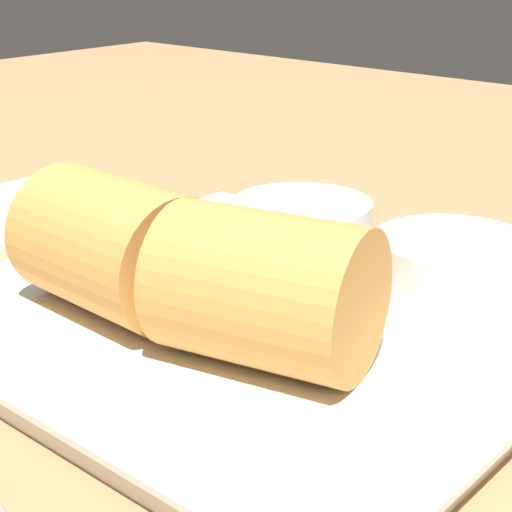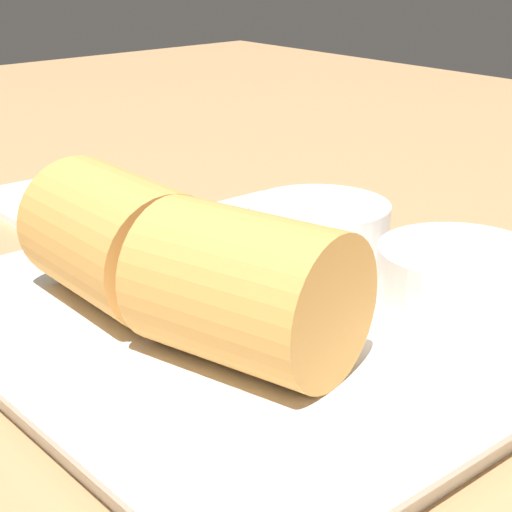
{
  "view_description": "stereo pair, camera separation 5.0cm",
  "coord_description": "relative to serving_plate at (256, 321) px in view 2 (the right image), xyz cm",
  "views": [
    {
      "loc": [
        19.5,
        -27.77,
        19.42
      ],
      "look_at": [
        -3.68,
        -1.14,
        5.92
      ],
      "focal_mm": 60.0,
      "sensor_mm": 36.0,
      "label": 1
    },
    {
      "loc": [
        23.03,
        -24.22,
        19.42
      ],
      "look_at": [
        -3.68,
        -1.14,
        5.92
      ],
      "focal_mm": 60.0,
      "sensor_mm": 36.0,
      "label": 2
    }
  ],
  "objects": [
    {
      "name": "table_surface",
      "position": [
        3.68,
        1.14,
        -1.76
      ],
      "size": [
        180.0,
        140.0,
        2.0
      ],
      "color": "#A87F54",
      "rests_on": "ground"
    },
    {
      "name": "serving_plate",
      "position": [
        0.0,
        0.0,
        0.0
      ],
      "size": [
        27.15,
        24.46,
        1.5
      ],
      "color": "white",
      "rests_on": "table_surface"
    },
    {
      "name": "roll_front_left",
      "position": [
        3.52,
        -3.77,
        3.77
      ],
      "size": [
        9.59,
        7.73,
        6.05
      ],
      "color": "#D19347",
      "rests_on": "serving_plate"
    },
    {
      "name": "roll_front_right",
      "position": [
        -4.89,
        -4.3,
        3.77
      ],
      "size": [
        9.19,
        6.33,
        6.05
      ],
      "color": "#D19347",
      "rests_on": "serving_plate"
    },
    {
      "name": "dipping_bowl_near",
      "position": [
        -2.41,
        6.32,
        2.35
      ],
      "size": [
        7.24,
        7.24,
        2.97
      ],
      "color": "white",
      "rests_on": "serving_plate"
    },
    {
      "name": "dipping_bowl_far",
      "position": [
        6.23,
        6.41,
        2.35
      ],
      "size": [
        7.24,
        7.24,
        2.97
      ],
      "color": "white",
      "rests_on": "serving_plate"
    },
    {
      "name": "napkin",
      "position": [
        -22.28,
        4.01,
        -0.46
      ],
      "size": [
        13.33,
        11.43,
        0.6
      ],
      "color": "white",
      "rests_on": "table_surface"
    }
  ]
}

